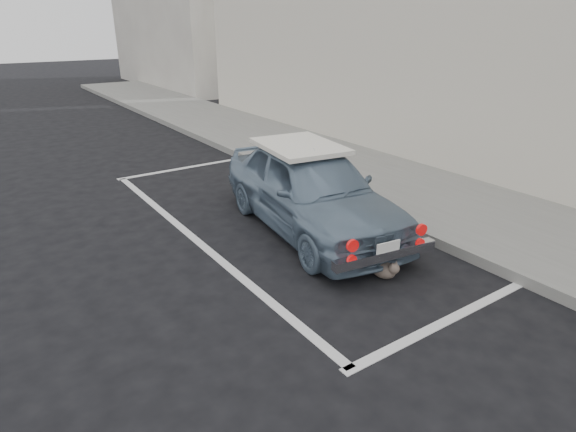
% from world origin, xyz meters
% --- Properties ---
extents(ground, '(80.00, 80.00, 0.00)m').
position_xyz_m(ground, '(0.00, 0.00, 0.00)').
color(ground, black).
rests_on(ground, ground).
extents(sidewalk, '(2.80, 40.00, 0.15)m').
position_xyz_m(sidewalk, '(3.20, 2.00, 0.07)').
color(sidewalk, slate).
rests_on(sidewalk, ground).
extents(pline_rear, '(3.00, 0.12, 0.01)m').
position_xyz_m(pline_rear, '(0.50, -0.50, 0.00)').
color(pline_rear, silver).
rests_on(pline_rear, ground).
extents(pline_front, '(3.00, 0.12, 0.01)m').
position_xyz_m(pline_front, '(0.50, 6.50, 0.00)').
color(pline_front, silver).
rests_on(pline_front, ground).
extents(pline_side, '(0.12, 7.00, 0.01)m').
position_xyz_m(pline_side, '(-0.90, 3.00, 0.00)').
color(pline_side, silver).
rests_on(pline_side, ground).
extents(retro_coupe, '(2.03, 3.97, 1.29)m').
position_xyz_m(retro_coupe, '(0.74, 2.32, 0.65)').
color(retro_coupe, slate).
rests_on(retro_coupe, ground).
extents(cat, '(0.28, 0.52, 0.28)m').
position_xyz_m(cat, '(0.58, 0.57, 0.13)').
color(cat, '#65584D').
rests_on(cat, ground).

